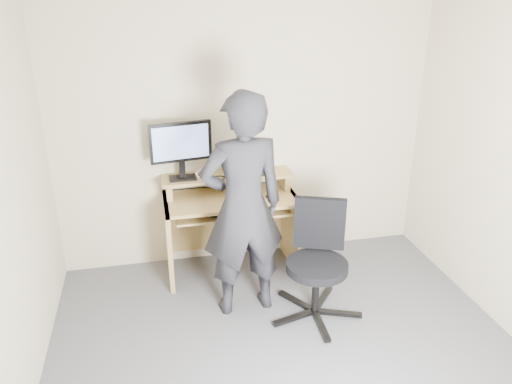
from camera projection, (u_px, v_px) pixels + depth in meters
name	position (u px, v px, depth m)	size (l,w,h in m)	color
ground	(295.00, 371.00, 3.53)	(3.50, 3.50, 0.00)	#5A5A60
back_wall	(245.00, 133.00, 4.62)	(3.50, 0.02, 2.50)	beige
desk	(230.00, 214.00, 4.65)	(1.20, 0.60, 0.91)	tan
monitor	(181.00, 146.00, 4.36)	(0.55, 0.15, 0.52)	black
external_drive	(232.00, 164.00, 4.55)	(0.07, 0.13, 0.20)	black
travel_mug	(248.00, 164.00, 4.56)	(0.09, 0.09, 0.19)	silver
smartphone	(262.00, 173.00, 4.61)	(0.07, 0.13, 0.01)	black
charger	(210.00, 178.00, 4.46)	(0.04, 0.04, 0.04)	black
headphones	(204.00, 174.00, 4.58)	(0.16, 0.16, 0.02)	silver
keyboard	(235.00, 209.00, 4.46)	(0.46, 0.18, 0.03)	black
mouse	(271.00, 196.00, 4.48)	(0.10, 0.06, 0.04)	black
office_chair	(318.00, 256.00, 4.00)	(0.74, 0.72, 0.94)	black
person	(243.00, 207.00, 3.89)	(0.67, 0.44, 1.85)	black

